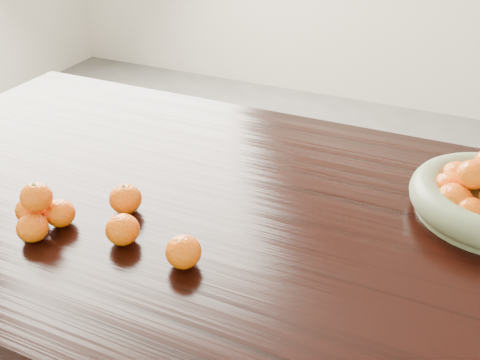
% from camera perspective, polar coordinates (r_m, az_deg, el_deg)
% --- Properties ---
extents(dining_table, '(2.00, 1.00, 0.75)m').
position_cam_1_polar(dining_table, '(1.19, 1.92, -6.90)').
color(dining_table, black).
rests_on(dining_table, ground).
extents(orange_pyramid, '(0.12, 0.12, 0.10)m').
position_cam_1_polar(orange_pyramid, '(1.13, -20.55, -3.19)').
color(orange_pyramid, orange).
rests_on(orange_pyramid, dining_table).
extents(loose_orange_0, '(0.07, 0.07, 0.06)m').
position_cam_1_polar(loose_orange_0, '(1.14, -12.11, -1.97)').
color(loose_orange_0, orange).
rests_on(loose_orange_0, dining_table).
extents(loose_orange_1, '(0.07, 0.07, 0.06)m').
position_cam_1_polar(loose_orange_1, '(1.05, -12.43, -5.19)').
color(loose_orange_1, orange).
rests_on(loose_orange_1, dining_table).
extents(loose_orange_2, '(0.07, 0.07, 0.06)m').
position_cam_1_polar(loose_orange_2, '(0.98, -6.06, -7.63)').
color(loose_orange_2, orange).
rests_on(loose_orange_2, dining_table).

